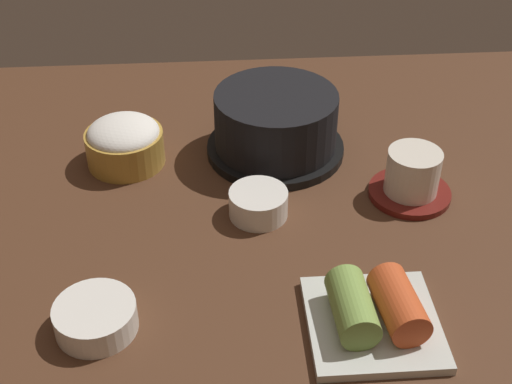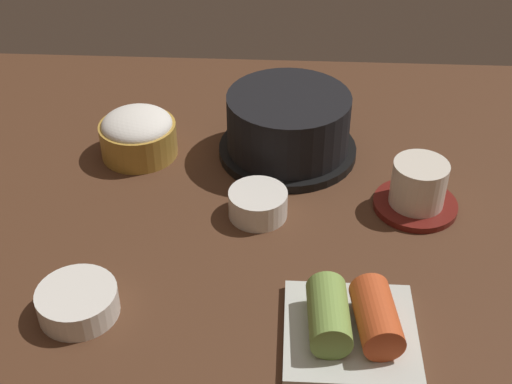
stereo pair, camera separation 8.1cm
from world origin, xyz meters
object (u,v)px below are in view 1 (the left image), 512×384
Objects in this scene: kimchi_plate at (374,313)px; banchan_cup_center at (258,203)px; stone_pot at (276,124)px; rice_bowl at (124,142)px; tea_cup_with_saucer at (411,174)px; side_bowl_near at (95,317)px.

banchan_cup_center is at bearing 118.24° from kimchi_plate.
rice_bowl is at bearing -176.83° from stone_pot.
banchan_cup_center is (-18.57, -2.91, -1.09)cm from tea_cup_with_saucer.
kimchi_plate is at bearing -78.12° from stone_pot.
rice_bowl is 28.58cm from side_bowl_near.
banchan_cup_center is 0.54× the size of kimchi_plate.
side_bowl_near is at bearing -91.41° from rice_bowl.
side_bowl_near is (-0.70, -28.53, -1.55)cm from rice_bowl.
banchan_cup_center is 20.73cm from kimchi_plate.
rice_bowl is 20.25cm from banchan_cup_center.
stone_pot reaches higher than kimchi_plate.
tea_cup_with_saucer is 22.92cm from kimchi_plate.
side_bowl_near is at bearing -124.20° from stone_pot.
rice_bowl is (-19.42, -1.08, -1.22)cm from stone_pot.
tea_cup_with_saucer is (15.36, -10.22, -1.50)cm from stone_pot.
side_bowl_near is at bearing -135.76° from banchan_cup_center.
banchan_cup_center reaches higher than side_bowl_near.
rice_bowl is 1.44× the size of banchan_cup_center.
tea_cup_with_saucer reaches higher than banchan_cup_center.
kimchi_plate is at bearing -3.80° from side_bowl_near.
rice_bowl is at bearing 143.38° from banchan_cup_center.
banchan_cup_center is at bearing -171.11° from tea_cup_with_saucer.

